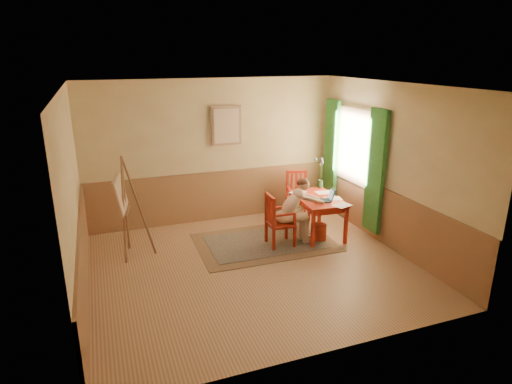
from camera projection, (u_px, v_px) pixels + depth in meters
name	position (u px, v px, depth m)	size (l,w,h in m)	color
room	(253.00, 182.00, 6.50)	(5.04, 4.54, 2.84)	tan
wainscot	(237.00, 220.00, 7.48)	(5.00, 4.50, 1.00)	#9C6F4E
window	(352.00, 157.00, 8.30)	(0.12, 2.01, 2.20)	white
wall_portrait	(226.00, 126.00, 8.40)	(0.60, 0.05, 0.76)	#A17B5D
rug	(265.00, 242.00, 7.78)	(2.43, 1.65, 0.02)	#8C7251
table	(317.00, 202.00, 7.99)	(0.80, 1.25, 0.72)	red
chair_left	(278.00, 220.00, 7.54)	(0.45, 0.43, 0.95)	red
chair_back	(297.00, 195.00, 8.85)	(0.52, 0.53, 0.97)	red
figure	(295.00, 208.00, 7.58)	(0.88, 0.38, 1.20)	beige
laptop	(325.00, 198.00, 7.76)	(0.40, 0.28, 0.22)	#1E2338
papers	(324.00, 197.00, 7.97)	(0.79, 1.26, 0.00)	white
vase	(320.00, 174.00, 8.46)	(0.20, 0.30, 0.60)	#3F724C
wastebasket	(318.00, 232.00, 7.86)	(0.28, 0.28, 0.30)	#BE3B26
easel	(123.00, 198.00, 7.00)	(0.63, 0.77, 1.71)	brown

